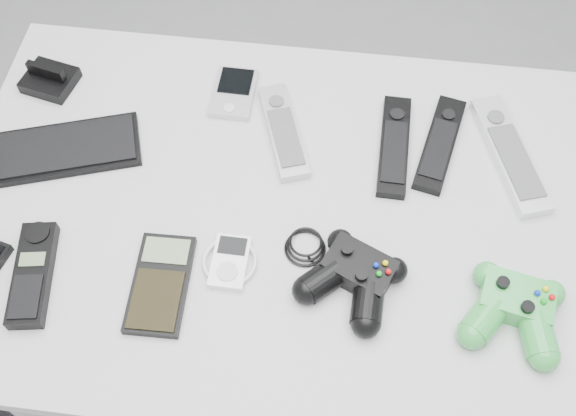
# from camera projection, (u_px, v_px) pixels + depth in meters

# --- Properties ---
(floor) EXTENTS (3.50, 3.50, 0.00)m
(floor) POSITION_uv_depth(u_px,v_px,m) (286.00, 338.00, 1.81)
(floor) COLOR gray
(floor) RESTS_ON ground
(desk) EXTENTS (1.15, 0.74, 0.77)m
(desk) POSITION_uv_depth(u_px,v_px,m) (295.00, 230.00, 1.17)
(desk) COLOR #A8A8AB
(desk) RESTS_ON floor
(pda_keyboard) EXTENTS (0.29, 0.19, 0.02)m
(pda_keyboard) POSITION_uv_depth(u_px,v_px,m) (62.00, 149.00, 1.17)
(pda_keyboard) COLOR black
(pda_keyboard) RESTS_ON desk
(dock_bracket) EXTENTS (0.10, 0.10, 0.05)m
(dock_bracket) POSITION_uv_depth(u_px,v_px,m) (48.00, 76.00, 1.24)
(dock_bracket) COLOR black
(dock_bracket) RESTS_ON desk
(pda) EXTENTS (0.08, 0.12, 0.02)m
(pda) POSITION_uv_depth(u_px,v_px,m) (234.00, 92.00, 1.24)
(pda) COLOR #B6B5BD
(pda) RESTS_ON desk
(remote_silver_a) EXTENTS (0.12, 0.21, 0.02)m
(remote_silver_a) POSITION_uv_depth(u_px,v_px,m) (283.00, 131.00, 1.19)
(remote_silver_a) COLOR #B6B5BD
(remote_silver_a) RESTS_ON desk
(remote_black_a) EXTENTS (0.05, 0.21, 0.02)m
(remote_black_a) POSITION_uv_depth(u_px,v_px,m) (394.00, 145.00, 1.17)
(remote_black_a) COLOR black
(remote_black_a) RESTS_ON desk
(remote_black_b) EXTENTS (0.09, 0.21, 0.02)m
(remote_black_b) POSITION_uv_depth(u_px,v_px,m) (440.00, 143.00, 1.18)
(remote_black_b) COLOR black
(remote_black_b) RESTS_ON desk
(remote_silver_b) EXTENTS (0.13, 0.25, 0.02)m
(remote_silver_b) POSITION_uv_depth(u_px,v_px,m) (510.00, 154.00, 1.16)
(remote_silver_b) COLOR silver
(remote_silver_b) RESTS_ON desk
(cordless_handset) EXTENTS (0.08, 0.18, 0.03)m
(cordless_handset) POSITION_uv_depth(u_px,v_px,m) (33.00, 274.00, 1.04)
(cordless_handset) COLOR black
(cordless_handset) RESTS_ON desk
(calculator) EXTENTS (0.09, 0.17, 0.02)m
(calculator) POSITION_uv_depth(u_px,v_px,m) (160.00, 284.00, 1.04)
(calculator) COLOR black
(calculator) RESTS_ON desk
(mp3_player) EXTENTS (0.09, 0.09, 0.02)m
(mp3_player) POSITION_uv_depth(u_px,v_px,m) (230.00, 262.00, 1.06)
(mp3_player) COLOR white
(mp3_player) RESTS_ON desk
(controller_black) EXTENTS (0.29, 0.24, 0.05)m
(controller_black) POSITION_uv_depth(u_px,v_px,m) (354.00, 275.00, 1.03)
(controller_black) COLOR black
(controller_black) RESTS_ON desk
(controller_green) EXTENTS (0.18, 0.19, 0.05)m
(controller_green) POSITION_uv_depth(u_px,v_px,m) (515.00, 308.00, 1.00)
(controller_green) COLOR #268E34
(controller_green) RESTS_ON desk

